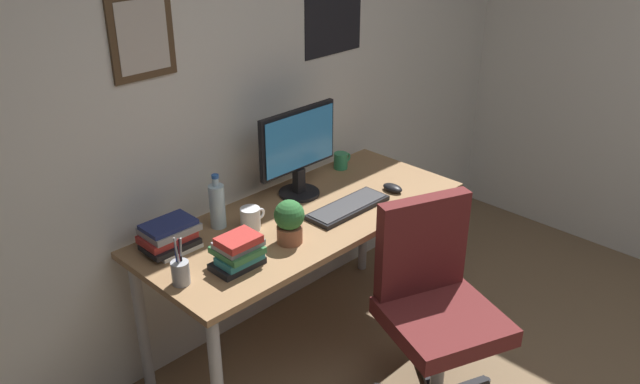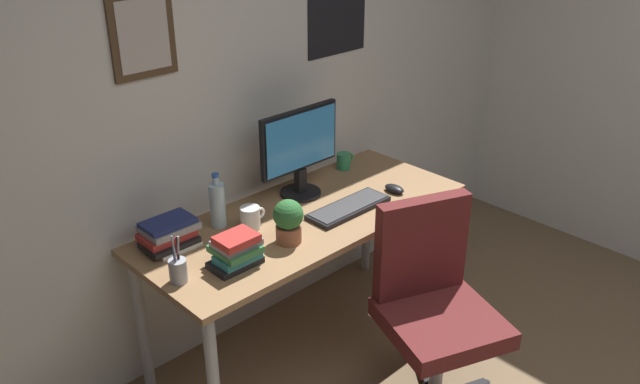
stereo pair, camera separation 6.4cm
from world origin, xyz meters
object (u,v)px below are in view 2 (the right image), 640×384
object	(u,v)px
coffee_mug_far	(344,161)
pen_cup	(178,269)
computer_mouse	(394,189)
water_bottle	(217,204)
monitor	(300,149)
coffee_mug_near	(251,218)
book_stack_left	(236,250)
book_stack_right	(169,234)
office_chair	(433,299)
potted_plant	(288,220)
keyboard	(349,207)

from	to	relation	value
coffee_mug_far	pen_cup	world-z (taller)	pen_cup
computer_mouse	water_bottle	distance (m)	0.89
monitor	coffee_mug_near	size ratio (longest dim) A/B	3.64
coffee_mug_near	book_stack_left	xyz separation A→B (m)	(-0.23, -0.20, 0.02)
coffee_mug_near	book_stack_right	bearing A→B (deg)	162.02
office_chair	potted_plant	bearing A→B (deg)	125.65
computer_mouse	coffee_mug_near	world-z (taller)	coffee_mug_near
book_stack_left	potted_plant	bearing A→B (deg)	-0.63
office_chair	monitor	world-z (taller)	monitor
coffee_mug_near	book_stack_left	size ratio (longest dim) A/B	0.62
water_bottle	pen_cup	size ratio (longest dim) A/B	1.26
monitor	coffee_mug_near	world-z (taller)	monitor
computer_mouse	pen_cup	distance (m)	1.20
water_bottle	coffee_mug_far	bearing A→B (deg)	3.42
office_chair	coffee_mug_near	xyz separation A→B (m)	(-0.41, 0.71, 0.27)
keyboard	water_bottle	distance (m)	0.61
coffee_mug_near	book_stack_right	world-z (taller)	book_stack_right
coffee_mug_far	pen_cup	xyz separation A→B (m)	(-1.23, -0.31, 0.01)
keyboard	computer_mouse	distance (m)	0.30
coffee_mug_far	potted_plant	world-z (taller)	potted_plant
office_chair	book_stack_left	size ratio (longest dim) A/B	4.70
water_bottle	pen_cup	distance (m)	0.46
office_chair	coffee_mug_far	distance (m)	0.99
computer_mouse	water_bottle	size ratio (longest dim) A/B	0.44
keyboard	book_stack_left	xyz separation A→B (m)	(-0.67, -0.02, 0.06)
coffee_mug_far	potted_plant	bearing A→B (deg)	-152.54
water_bottle	coffee_mug_near	xyz separation A→B (m)	(0.09, -0.12, -0.05)
computer_mouse	pen_cup	size ratio (longest dim) A/B	0.55
monitor	book_stack_left	bearing A→B (deg)	-153.89
coffee_mug_near	keyboard	bearing A→B (deg)	-22.25
keyboard	coffee_mug_far	bearing A→B (deg)	46.92
coffee_mug_far	potted_plant	xyz separation A→B (m)	(-0.72, -0.38, 0.06)
potted_plant	pen_cup	distance (m)	0.51
coffee_mug_far	book_stack_right	bearing A→B (deg)	-176.91
monitor	pen_cup	world-z (taller)	monitor
potted_plant	book_stack_right	xyz separation A→B (m)	(-0.39, 0.32, -0.04)
pen_cup	office_chair	bearing A→B (deg)	-33.43
monitor	book_stack_right	size ratio (longest dim) A/B	1.94
office_chair	keyboard	size ratio (longest dim) A/B	2.21
keyboard	computer_mouse	bearing A→B (deg)	-4.59
book_stack_right	pen_cup	bearing A→B (deg)	-115.30
computer_mouse	book_stack_left	size ratio (longest dim) A/B	0.54
pen_cup	coffee_mug_far	bearing A→B (deg)	14.18
book_stack_left	keyboard	bearing A→B (deg)	1.91
monitor	pen_cup	size ratio (longest dim) A/B	2.30
water_bottle	book_stack_left	size ratio (longest dim) A/B	1.25
water_bottle	book_stack_left	bearing A→B (deg)	-114.30
water_bottle	computer_mouse	bearing A→B (deg)	-21.45
office_chair	book_stack_right	distance (m)	1.15
water_bottle	potted_plant	bearing A→B (deg)	-68.41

